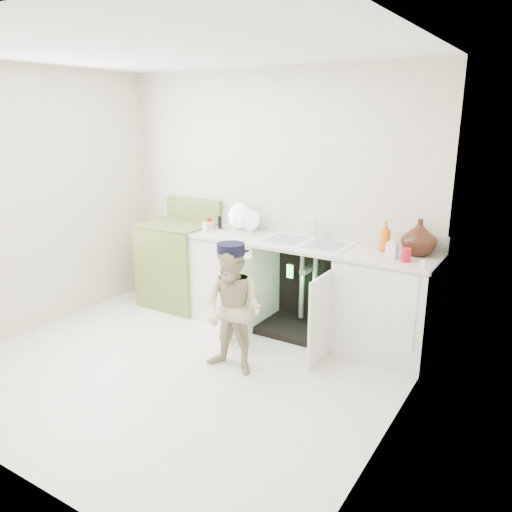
{
  "coord_description": "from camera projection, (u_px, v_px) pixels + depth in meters",
  "views": [
    {
      "loc": [
        2.54,
        -2.87,
        2.05
      ],
      "look_at": [
        0.32,
        0.7,
        0.86
      ],
      "focal_mm": 35.0,
      "sensor_mm": 36.0,
      "label": 1
    }
  ],
  "objects": [
    {
      "name": "ground",
      "position": [
        180.0,
        368.0,
        4.19
      ],
      "size": [
        3.5,
        3.5,
        0.0
      ],
      "primitive_type": "plane",
      "color": "beige",
      "rests_on": "ground"
    },
    {
      "name": "room_shell",
      "position": [
        173.0,
        222.0,
        3.85
      ],
      "size": [
        6.0,
        5.5,
        1.26
      ],
      "color": "beige",
      "rests_on": "ground"
    },
    {
      "name": "avocado_stove",
      "position": [
        180.0,
        262.0,
        5.52
      ],
      "size": [
        0.74,
        0.65,
        1.15
      ],
      "color": "olive",
      "rests_on": "ground"
    },
    {
      "name": "repair_worker",
      "position": [
        233.0,
        309.0,
        4.01
      ],
      "size": [
        0.53,
        0.87,
        1.08
      ],
      "rotation": [
        0.0,
        0.0,
        0.04
      ],
      "color": "beige",
      "rests_on": "ground"
    },
    {
      "name": "counter_run",
      "position": [
        307.0,
        286.0,
        4.76
      ],
      "size": [
        2.44,
        1.02,
        1.21
      ],
      "color": "white",
      "rests_on": "ground"
    }
  ]
}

